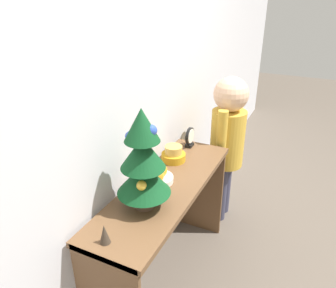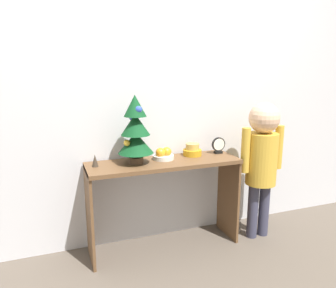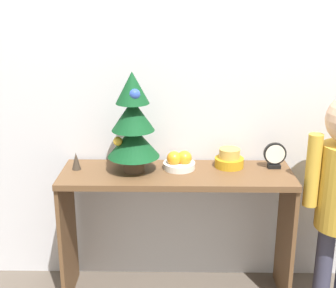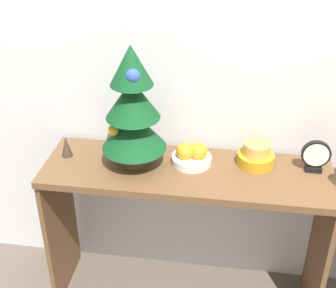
{
  "view_description": "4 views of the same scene",
  "coord_description": "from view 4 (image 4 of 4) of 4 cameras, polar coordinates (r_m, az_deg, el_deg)",
  "views": [
    {
      "loc": [
        -1.35,
        -0.48,
        1.67
      ],
      "look_at": [
        0.03,
        0.18,
        0.94
      ],
      "focal_mm": 35.0,
      "sensor_mm": 36.0,
      "label": 1
    },
    {
      "loc": [
        -0.8,
        -2.07,
        1.38
      ],
      "look_at": [
        0.04,
        0.21,
        0.83
      ],
      "focal_mm": 35.0,
      "sensor_mm": 36.0,
      "label": 2
    },
    {
      "loc": [
        -0.01,
        -2.0,
        1.56
      ],
      "look_at": [
        -0.04,
        0.17,
        0.86
      ],
      "focal_mm": 50.0,
      "sensor_mm": 36.0,
      "label": 3
    },
    {
      "loc": [
        0.15,
        -1.38,
        1.74
      ],
      "look_at": [
        -0.07,
        0.16,
        0.83
      ],
      "focal_mm": 50.0,
      "sensor_mm": 36.0,
      "label": 4
    }
  ],
  "objects": [
    {
      "name": "singing_bowl",
      "position": [
        1.92,
        10.67,
        -1.39
      ],
      "size": [
        0.15,
        0.15,
        0.1
      ],
      "color": "#B78419",
      "rests_on": "console_table"
    },
    {
      "name": "mini_tree",
      "position": [
        1.79,
        -4.31,
        4.28
      ],
      "size": [
        0.26,
        0.26,
        0.5
      ],
      "color": "#4C3828",
      "rests_on": "console_table"
    },
    {
      "name": "figurine",
      "position": [
        1.99,
        -12.29,
        -0.28
      ],
      "size": [
        0.05,
        0.05,
        0.09
      ],
      "color": "#382D23",
      "rests_on": "console_table"
    },
    {
      "name": "console_table",
      "position": [
        1.97,
        2.22,
        -7.0
      ],
      "size": [
        1.16,
        0.36,
        0.71
      ],
      "color": "brown",
      "rests_on": "ground_plane"
    },
    {
      "name": "back_wall",
      "position": [
        1.86,
        3.48,
        14.93
      ],
      "size": [
        7.0,
        0.05,
        2.5
      ],
      "primitive_type": "cube",
      "color": "silver",
      "rests_on": "ground_plane"
    },
    {
      "name": "desk_clock",
      "position": [
        1.92,
        17.55,
        -1.46
      ],
      "size": [
        0.11,
        0.04,
        0.13
      ],
      "color": "black",
      "rests_on": "console_table"
    },
    {
      "name": "fruit_bowl",
      "position": [
        1.9,
        2.91,
        -1.42
      ],
      "size": [
        0.16,
        0.16,
        0.09
      ],
      "color": "silver",
      "rests_on": "console_table"
    }
  ]
}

